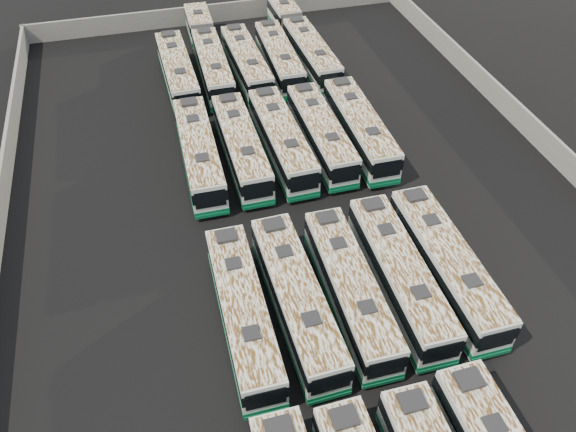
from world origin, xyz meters
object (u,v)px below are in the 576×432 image
object	(u,v)px
bus_midfront_far_right	(446,265)
bus_back_far_right	(302,40)
bus_midfront_left	(297,299)
bus_midfront_right	(399,275)
bus_midback_far_right	(360,128)
bus_back_left	(208,52)
bus_back_right	(279,58)
bus_back_far_left	(178,72)
bus_back_center	(247,63)
bus_midback_far_left	(199,153)
bus_midback_center	(282,140)
bus_midback_right	(321,134)
bus_midfront_center	(350,289)
bus_midfront_far_left	(243,312)
bus_midback_left	(241,147)

from	to	relation	value
bus_midfront_far_right	bus_back_far_right	xyz separation A→B (m)	(0.01, 33.74, -0.06)
bus_midfront_left	bus_midfront_right	xyz separation A→B (m)	(6.98, 0.13, -0.00)
bus_midback_far_right	bus_back_left	xyz separation A→B (m)	(-10.35, 17.42, -0.06)
bus_back_left	bus_back_right	world-z (taller)	bus_back_left
bus_back_far_left	bus_back_far_right	xyz separation A→B (m)	(13.85, 3.37, -0.04)
bus_midfront_left	bus_midfront_far_right	bearing A→B (deg)	-0.67
bus_midfront_left	bus_back_center	xyz separation A→B (m)	(3.46, 30.48, -0.04)
bus_midfront_left	bus_back_far_left	xyz separation A→B (m)	(-3.53, 30.49, -0.01)
bus_midback_far_left	bus_back_far_left	world-z (taller)	bus_midback_far_left
bus_midfront_right	bus_midback_far_right	size ratio (longest dim) A/B	1.00
bus_midback_center	bus_midback_far_right	bearing A→B (deg)	-2.40
bus_midfront_left	bus_midfront_right	distance (m)	6.98
bus_midback_center	bus_back_right	size ratio (longest dim) A/B	1.04
bus_back_left	bus_back_far_right	size ratio (longest dim) A/B	0.99
bus_midback_right	bus_back_far_left	world-z (taller)	bus_back_far_left
bus_back_far_left	bus_midback_far_right	bearing A→B (deg)	-46.30
bus_midfront_left	bus_midfront_center	world-z (taller)	bus_midfront_left
bus_back_right	bus_back_far_right	size ratio (longest dim) A/B	0.64
bus_midback_right	bus_midback_far_right	bearing A→B (deg)	-3.17
bus_midfront_left	bus_back_far_left	bearing A→B (deg)	95.30
bus_midfront_center	bus_back_far_left	bearing A→B (deg)	103.81
bus_midfront_far_right	bus_midback_center	xyz separation A→B (m)	(-6.84, 16.51, -0.02)
bus_midback_far_right	bus_midback_far_left	bearing A→B (deg)	-179.85
bus_back_far_left	bus_back_left	xyz separation A→B (m)	(3.62, 3.41, -0.05)
bus_midback_right	bus_back_center	size ratio (longest dim) A/B	1.00
bus_midfront_far_left	bus_midfront_left	xyz separation A→B (m)	(3.43, 0.05, 0.03)
bus_back_left	bus_midback_right	bearing A→B (deg)	-67.22
bus_midback_center	bus_back_far_right	distance (m)	18.54
bus_midback_far_left	bus_back_right	world-z (taller)	bus_midback_far_left
bus_back_far_left	bus_back_center	distance (m)	6.99
bus_back_far_left	bus_back_far_right	world-z (taller)	bus_back_far_left
bus_midfront_left	bus_midfront_right	world-z (taller)	bus_midfront_left
bus_back_left	bus_back_right	size ratio (longest dim) A/B	1.56
bus_midfront_right	bus_midfront_far_right	bearing A→B (deg)	0.73
bus_midback_center	bus_back_far_left	bearing A→B (deg)	115.63
bus_midfront_far_right	bus_midfront_right	bearing A→B (deg)	179.74
bus_back_right	bus_midfront_right	bearing A→B (deg)	-88.57
bus_midback_far_left	bus_midback_center	world-z (taller)	bus_midback_far_left
bus_midback_far_left	bus_midfront_center	bearing A→B (deg)	-66.16
bus_midback_center	bus_midback_right	world-z (taller)	bus_midback_center
bus_midfront_far_right	bus_midback_far_left	size ratio (longest dim) A/B	1.00
bus_midfront_far_left	bus_midback_far_right	xyz separation A→B (m)	(13.87, 16.53, 0.04)
bus_midback_far_right	bus_back_right	size ratio (longest dim) A/B	1.04
bus_midback_far_left	bus_midback_right	world-z (taller)	bus_midback_far_left
bus_midback_left	bus_back_far_left	world-z (taller)	bus_back_far_left
bus_midfront_center	bus_midback_far_left	size ratio (longest dim) A/B	0.97
bus_midback_far_right	bus_back_left	distance (m)	20.27
bus_midback_left	bus_midback_right	xyz separation A→B (m)	(6.99, 0.03, -0.02)
bus_midback_left	bus_midfront_far_right	bearing A→B (deg)	-58.13
bus_midfront_far_left	bus_midback_far_left	size ratio (longest dim) A/B	0.97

